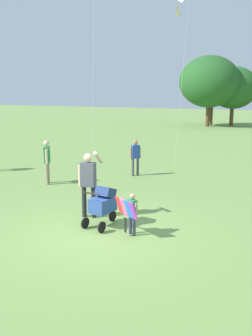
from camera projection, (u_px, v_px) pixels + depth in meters
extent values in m
plane|color=#75994C|center=(99.00, 234.00, 8.85)|extent=(120.00, 120.00, 0.00)
cylinder|color=brown|center=(211.00, 115.00, 36.12)|extent=(0.36, 0.36, 2.03)
ellipsoid|color=#2D6628|center=(212.00, 89.00, 35.62)|extent=(3.59, 3.23, 3.05)
cylinder|color=brown|center=(208.00, 116.00, 34.88)|extent=(0.36, 0.36, 1.92)
ellipsoid|color=#235623|center=(209.00, 82.00, 34.22)|extent=(5.56, 5.00, 4.72)
cylinder|color=brown|center=(231.00, 117.00, 35.66)|extent=(0.36, 0.36, 1.74)
ellipsoid|color=#235623|center=(233.00, 88.00, 35.10)|extent=(4.64, 4.17, 3.94)
cylinder|color=#33384C|center=(134.00, 226.00, 8.71)|extent=(0.07, 0.07, 0.50)
cylinder|color=#33384C|center=(130.00, 224.00, 8.83)|extent=(0.07, 0.07, 0.50)
cube|color=#2D8C4C|center=(132.00, 207.00, 8.68)|extent=(0.26, 0.22, 0.37)
cylinder|color=tan|center=(136.00, 210.00, 8.58)|extent=(0.05, 0.05, 0.33)
cylinder|color=tan|center=(129.00, 207.00, 8.80)|extent=(0.05, 0.05, 0.33)
sphere|color=tan|center=(132.00, 196.00, 8.63)|extent=(0.13, 0.13, 0.13)
cube|color=purple|center=(133.00, 211.00, 8.36)|extent=(0.23, 0.22, 0.44)
cube|color=blue|center=(128.00, 209.00, 8.51)|extent=(0.23, 0.22, 0.44)
cube|color=pink|center=(124.00, 207.00, 8.65)|extent=(0.23, 0.22, 0.44)
cube|color=red|center=(120.00, 205.00, 8.79)|extent=(0.23, 0.22, 0.44)
cube|color=black|center=(125.00, 225.00, 8.65)|extent=(0.08, 0.05, 0.36)
cylinder|color=#232328|center=(84.00, 201.00, 10.01)|extent=(0.13, 0.13, 0.86)
cylinder|color=#232328|center=(94.00, 202.00, 9.93)|extent=(0.13, 0.13, 0.86)
cube|color=#4C4C56|center=(88.00, 174.00, 9.81)|extent=(0.41, 0.29, 0.65)
cylinder|color=beige|center=(80.00, 176.00, 9.89)|extent=(0.09, 0.09, 0.57)
cylinder|color=beige|center=(98.00, 158.00, 9.80)|extent=(0.18, 0.53, 0.41)
sphere|color=beige|center=(88.00, 158.00, 9.72)|extent=(0.22, 0.22, 0.22)
cylinder|color=black|center=(113.00, 216.00, 9.71)|extent=(0.08, 0.28, 0.28)
cylinder|color=black|center=(85.00, 223.00, 9.20)|extent=(0.08, 0.28, 0.28)
cylinder|color=black|center=(102.00, 227.00, 8.92)|extent=(0.08, 0.28, 0.28)
cube|color=#2D4C93|center=(103.00, 205.00, 9.28)|extent=(0.53, 0.70, 0.36)
cube|color=navy|center=(106.00, 192.00, 9.33)|extent=(0.48, 0.47, 0.35)
cylinder|color=black|center=(91.00, 193.00, 8.83)|extent=(0.48, 0.11, 0.04)
cylinder|color=silver|center=(93.00, 71.00, 10.05)|extent=(1.00, 1.26, 7.74)
cube|color=yellow|center=(177.00, 8.00, 14.94)|extent=(0.07, 0.07, 0.14)
cube|color=yellow|center=(178.00, 14.00, 14.99)|extent=(0.09, 0.09, 0.14)
cylinder|color=silver|center=(181.00, 86.00, 14.91)|extent=(0.78, 1.12, 7.03)
cylinder|color=#7F705B|center=(48.00, 174.00, 13.44)|extent=(0.11, 0.11, 0.79)
cylinder|color=#7F705B|center=(48.00, 172.00, 13.68)|extent=(0.11, 0.11, 0.79)
cube|color=#2D8C4C|center=(47.00, 155.00, 13.41)|extent=(0.37, 0.40, 0.59)
cylinder|color=beige|center=(47.00, 157.00, 13.21)|extent=(0.09, 0.09, 0.52)
cylinder|color=beige|center=(47.00, 155.00, 13.63)|extent=(0.09, 0.09, 0.52)
sphere|color=beige|center=(46.00, 143.00, 13.33)|extent=(0.20, 0.20, 0.20)
cylinder|color=#4C4C51|center=(138.00, 167.00, 14.90)|extent=(0.10, 0.10, 0.71)
cylinder|color=#4C4C51|center=(133.00, 167.00, 14.81)|extent=(0.10, 0.10, 0.71)
cube|color=#284CA8|center=(135.00, 152.00, 14.73)|extent=(0.35, 0.36, 0.53)
cylinder|color=#A37556|center=(140.00, 152.00, 14.82)|extent=(0.08, 0.08, 0.47)
cylinder|color=#A37556|center=(131.00, 153.00, 14.66)|extent=(0.08, 0.08, 0.47)
sphere|color=#A37556|center=(135.00, 142.00, 14.65)|extent=(0.18, 0.18, 0.18)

